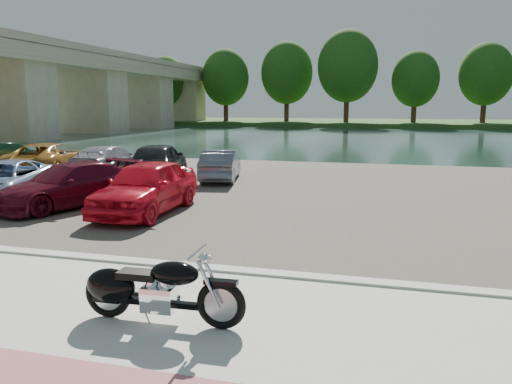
# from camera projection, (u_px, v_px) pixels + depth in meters

# --- Properties ---
(ground) EXTENTS (200.00, 200.00, 0.00)m
(ground) POSITION_uv_depth(u_px,v_px,m) (166.00, 319.00, 7.17)
(ground) COLOR #595447
(ground) RESTS_ON ground
(promenade) EXTENTS (60.00, 6.00, 0.10)m
(promenade) POSITION_uv_depth(u_px,v_px,m) (131.00, 348.00, 6.21)
(promenade) COLOR beige
(promenade) RESTS_ON ground
(kerb) EXTENTS (60.00, 0.30, 0.14)m
(kerb) POSITION_uv_depth(u_px,v_px,m) (213.00, 270.00, 9.06)
(kerb) COLOR beige
(kerb) RESTS_ON ground
(parking_lot) EXTENTS (60.00, 18.00, 0.04)m
(parking_lot) POSITION_uv_depth(u_px,v_px,m) (300.00, 191.00, 17.63)
(parking_lot) COLOR #463F38
(parking_lot) RESTS_ON ground
(river) EXTENTS (120.00, 40.00, 0.00)m
(river) POSITION_uv_depth(u_px,v_px,m) (356.00, 138.00, 45.22)
(river) COLOR #1A2F2A
(river) RESTS_ON ground
(far_bank) EXTENTS (120.00, 24.00, 0.60)m
(far_bank) POSITION_uv_depth(u_px,v_px,m) (370.00, 123.00, 75.62)
(far_bank) COLOR #1F4117
(far_bank) RESTS_ON ground
(bridge) EXTENTS (7.00, 56.00, 8.55)m
(bridge) POSITION_uv_depth(u_px,v_px,m) (87.00, 81.00, 52.37)
(bridge) COLOR tan
(bridge) RESTS_ON ground
(far_trees) EXTENTS (70.25, 10.68, 12.52)m
(far_trees) POSITION_uv_depth(u_px,v_px,m) (403.00, 71.00, 67.35)
(far_trees) COLOR #3A2215
(far_trees) RESTS_ON far_bank
(motorcycle) EXTENTS (2.33, 0.75, 1.05)m
(motorcycle) POSITION_uv_depth(u_px,v_px,m) (148.00, 289.00, 6.80)
(motorcycle) COLOR black
(motorcycle) RESTS_ON promenade
(car_2) EXTENTS (3.17, 4.96, 1.27)m
(car_2) POSITION_uv_depth(u_px,v_px,m) (2.00, 182.00, 15.48)
(car_2) COLOR #859CC2
(car_2) RESTS_ON parking_lot
(car_3) EXTENTS (3.30, 4.80, 1.29)m
(car_3) POSITION_uv_depth(u_px,v_px,m) (69.00, 185.00, 14.82)
(car_3) COLOR #540C1D
(car_3) RESTS_ON parking_lot
(car_4) EXTENTS (1.81, 4.35, 1.47)m
(car_4) POSITION_uv_depth(u_px,v_px,m) (146.00, 187.00, 13.93)
(car_4) COLOR red
(car_4) RESTS_ON parking_lot
(car_5) EXTENTS (1.96, 4.24, 1.35)m
(car_5) POSITION_uv_depth(u_px,v_px,m) (5.00, 158.00, 22.19)
(car_5) COLOR black
(car_5) RESTS_ON parking_lot
(car_6) EXTENTS (3.38, 5.42, 1.40)m
(car_6) POSITION_uv_depth(u_px,v_px,m) (49.00, 159.00, 21.49)
(car_6) COLOR #A77026
(car_6) RESTS_ON parking_lot
(car_7) EXTENTS (2.17, 4.61, 1.30)m
(car_7) POSITION_uv_depth(u_px,v_px,m) (109.00, 161.00, 21.21)
(car_7) COLOR #A2A0A9
(car_7) RESTS_ON parking_lot
(car_8) EXTENTS (2.80, 4.76, 1.52)m
(car_8) POSITION_uv_depth(u_px,v_px,m) (158.00, 161.00, 20.18)
(car_8) COLOR black
(car_8) RESTS_ON parking_lot
(car_9) EXTENTS (2.04, 3.92, 1.23)m
(car_9) POSITION_uv_depth(u_px,v_px,m) (221.00, 165.00, 19.98)
(car_9) COLOR slate
(car_9) RESTS_ON parking_lot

